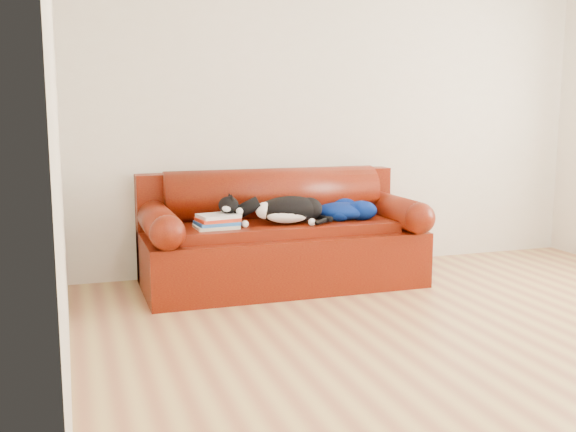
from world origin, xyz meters
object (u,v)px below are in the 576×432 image
sofa_base (282,255)px  book_stack (217,221)px  cat (289,211)px  blanket (344,210)px

sofa_base → book_stack: 0.63m
book_stack → cat: bearing=1.4°
cat → blanket: size_ratio=1.40×
book_stack → blanket: bearing=5.9°
sofa_base → blanket: (0.49, -0.03, 0.33)m
sofa_base → blanket: blanket is taller
blanket → cat: bearing=-169.0°
cat → blanket: cat is taller
book_stack → cat: (0.54, 0.01, 0.05)m
cat → book_stack: bearing=-173.0°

